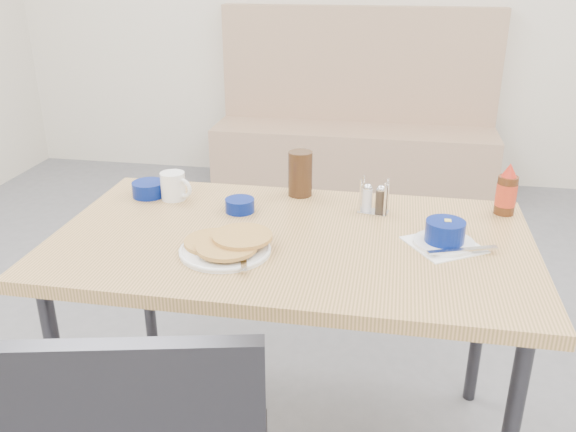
% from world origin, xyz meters
% --- Properties ---
extents(booth_bench, '(1.90, 0.56, 1.22)m').
position_xyz_m(booth_bench, '(0.00, 2.78, 0.35)').
color(booth_bench, '#A27F63').
rests_on(booth_bench, ground).
extents(dining_table, '(1.40, 0.80, 0.76)m').
position_xyz_m(dining_table, '(0.00, 0.25, 0.70)').
color(dining_table, tan).
rests_on(dining_table, ground).
extents(pancake_plate, '(0.25, 0.26, 0.05)m').
position_xyz_m(pancake_plate, '(-0.16, 0.12, 0.78)').
color(pancake_plate, white).
rests_on(pancake_plate, dining_table).
extents(coffee_mug, '(0.12, 0.08, 0.09)m').
position_xyz_m(coffee_mug, '(-0.44, 0.47, 0.81)').
color(coffee_mug, white).
rests_on(coffee_mug, dining_table).
extents(grits_setting, '(0.27, 0.25, 0.08)m').
position_xyz_m(grits_setting, '(0.44, 0.26, 0.79)').
color(grits_setting, white).
rests_on(grits_setting, dining_table).
extents(creamer_bowl, '(0.11, 0.11, 0.05)m').
position_xyz_m(creamer_bowl, '(-0.54, 0.49, 0.78)').
color(creamer_bowl, navy).
rests_on(creamer_bowl, dining_table).
extents(butter_bowl, '(0.09, 0.09, 0.04)m').
position_xyz_m(butter_bowl, '(-0.20, 0.41, 0.78)').
color(butter_bowl, navy).
rests_on(butter_bowl, dining_table).
extents(amber_tumbler, '(0.09, 0.09, 0.15)m').
position_xyz_m(amber_tumbler, '(-0.03, 0.59, 0.84)').
color(amber_tumbler, '#362011').
rests_on(amber_tumbler, dining_table).
extents(condiment_caddy, '(0.10, 0.07, 0.11)m').
position_xyz_m(condiment_caddy, '(0.23, 0.48, 0.80)').
color(condiment_caddy, silver).
rests_on(condiment_caddy, dining_table).
extents(syrup_bottle, '(0.06, 0.06, 0.17)m').
position_xyz_m(syrup_bottle, '(0.64, 0.54, 0.83)').
color(syrup_bottle, '#47230F').
rests_on(syrup_bottle, dining_table).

